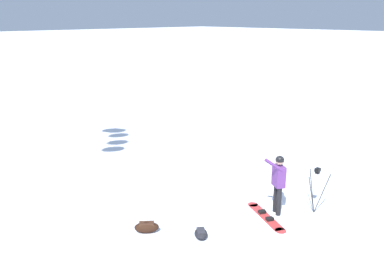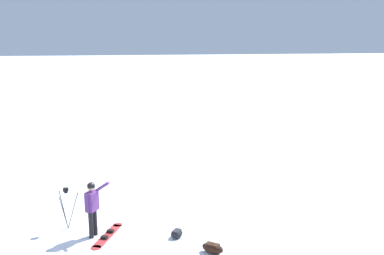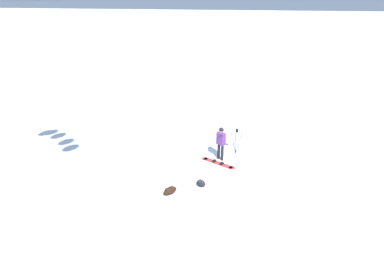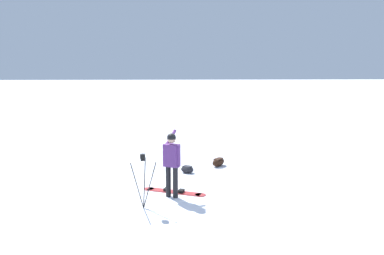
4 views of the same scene
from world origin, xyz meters
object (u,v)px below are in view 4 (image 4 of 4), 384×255
object	(u,v)px
snowboard	(174,191)
camera_tripod	(143,170)
snowboarder	(172,158)
gear_bag_small	(218,162)
gear_bag_large	(187,169)

from	to	relation	value
snowboard	camera_tripod	size ratio (longest dim) A/B	1.26
snowboarder	camera_tripod	xyz separation A→B (m)	(-0.73, -0.83, -0.10)
snowboard	gear_bag_small	distance (m)	3.39
snowboarder	camera_tripod	bearing A→B (deg)	-131.52
snowboarder	camera_tripod	distance (m)	1.11
gear_bag_large	gear_bag_small	world-z (taller)	gear_bag_small
snowboard	gear_bag_small	world-z (taller)	gear_bag_small
snowboard	gear_bag_large	world-z (taller)	gear_bag_large
camera_tripod	gear_bag_small	size ratio (longest dim) A/B	2.01
snowboard	camera_tripod	world-z (taller)	camera_tripod
snowboarder	gear_bag_small	distance (m)	3.90
snowboarder	camera_tripod	size ratio (longest dim) A/B	1.30
snowboarder	snowboard	bearing A→B (deg)	81.05
gear_bag_large	snowboarder	bearing A→B (deg)	-103.18
gear_bag_large	camera_tripod	size ratio (longest dim) A/B	0.41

